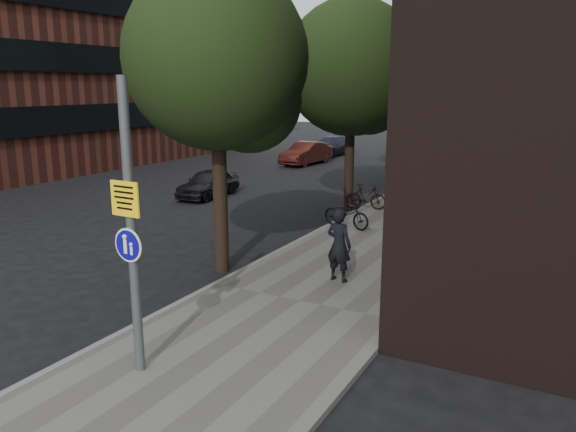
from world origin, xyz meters
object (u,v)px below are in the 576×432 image
Objects in this scene: signpost at (131,229)px; pedestrian at (339,245)px; parked_car_near at (208,183)px; parked_bike_facade_near at (427,246)px.

signpost is 5.81m from pedestrian.
signpost reaches higher than pedestrian.
pedestrian is at bearing -42.51° from parked_car_near.
signpost is 2.45× the size of parked_bike_facade_near.
pedestrian is 0.92× the size of parked_bike_facade_near.
parked_car_near is at bearing 123.27° from signpost.
pedestrian is 11.90m from parked_car_near.
parked_car_near is (-8.11, 12.96, -1.90)m from signpost.
parked_bike_facade_near is (1.53, 2.18, -0.37)m from pedestrian.
signpost is at bearing 154.67° from parked_bike_facade_near.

